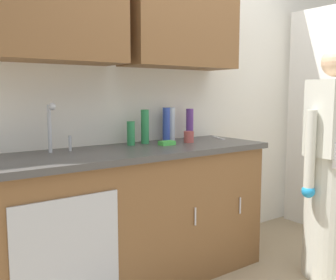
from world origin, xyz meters
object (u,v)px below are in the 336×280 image
Objects in this scene: bottle_cleaner_spray at (166,124)px; sponge at (167,143)px; bottle_water_tall at (171,124)px; bottle_dish_liquid at (131,133)px; person_at_sink at (330,181)px; bottle_soap at (190,124)px; sink at (65,157)px; knife_on_counter at (218,138)px; bottle_water_short at (145,127)px; cup_by_sink at (189,137)px.

sponge is (-0.13, -0.19, -0.11)m from bottle_cleaner_spray.
bottle_water_tall is 0.08m from bottle_cleaner_spray.
bottle_dish_liquid is at bearing -169.72° from bottle_water_tall.
person_at_sink reaches higher than bottle_soap.
bottle_water_tall reaches higher than bottle_dish_liquid.
sink is 1.36m from knife_on_counter.
bottle_water_short is 0.97× the size of bottle_water_tall.
sink is 0.76m from sponge.
sink is 2.00× the size of bottle_water_short.
sponge is at bearing -153.13° from bottle_soap.
bottle_water_tall is 1.08× the size of knife_on_counter.
bottle_water_tall is 0.32m from sponge.
sink reaches higher than bottle_dish_liquid.
bottle_water_tall is 0.42m from bottle_dish_liquid.
knife_on_counter is (0.68, -0.07, -0.12)m from bottle_water_short.
knife_on_counter is at bearing -20.07° from bottle_soap.
cup_by_sink is 0.22m from sponge.
bottle_water_tall reaches higher than bottle_water_short.
bottle_dish_liquid is at bearing 144.80° from sponge.
person_at_sink reaches higher than bottle_cleaner_spray.
cup_by_sink is at bearing -131.18° from bottle_soap.
sink is at bearing -178.70° from cup_by_sink.
bottle_dish_liquid is 0.71× the size of knife_on_counter.
bottle_water_tall is at bearing 13.18° from sink.
bottle_dish_liquid is (0.55, 0.15, 0.10)m from sink.
bottle_water_short is 2.27× the size of sponge.
knife_on_counter is (0.39, -0.13, -0.13)m from bottle_water_tall.
person_at_sink is 9.45× the size of bottle_dish_liquid.
person_at_sink is 18.89× the size of cup_by_sink.
bottle_cleaner_spray reaches higher than bottle_water_short.
bottle_water_short is 0.21m from sponge.
bottle_cleaner_spray is (-0.07, -0.03, 0.00)m from bottle_water_tall.
sink is at bearing -164.68° from bottle_dish_liquid.
bottle_water_short reaches higher than bottle_soap.
bottle_cleaner_spray is 1.52× the size of bottle_dish_liquid.
sponge is at bearing 0.22° from sink.
bottle_soap is at bearing 3.56° from bottle_dish_liquid.
bottle_cleaner_spray is 0.26m from sponge.
sponge is (-0.20, -0.22, -0.11)m from bottle_water_tall.
cup_by_sink is at bearing -85.90° from bottle_water_tall.
cup_by_sink reaches higher than sponge.
bottle_water_tall is 3.02× the size of cup_by_sink.
sponge reaches higher than knife_on_counter.
knife_on_counter is (0.38, 0.08, -0.04)m from cup_by_sink.
sponge is (-0.36, -0.18, -0.11)m from bottle_soap.
bottle_dish_liquid is at bearing -173.23° from bottle_water_short.
cup_by_sink is (0.01, -0.20, -0.09)m from bottle_water_tall.
bottle_water_tall is at bearing 26.00° from bottle_cleaner_spray.
bottle_soap is 2.23× the size of sponge.
bottle_soap is 0.23m from cup_by_sink.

